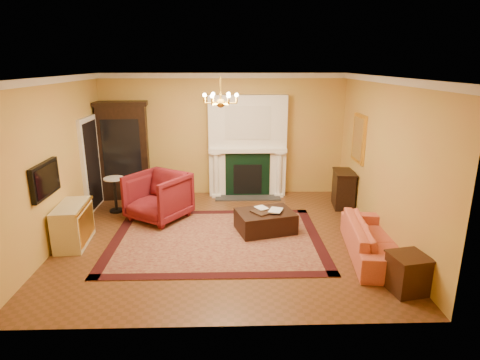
{
  "coord_description": "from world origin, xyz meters",
  "views": [
    {
      "loc": [
        0.13,
        -7.13,
        3.23
      ],
      "look_at": [
        0.35,
        0.3,
        1.05
      ],
      "focal_mm": 30.0,
      "sensor_mm": 36.0,
      "label": 1
    }
  ],
  "objects_px": {
    "coral_sofa": "(374,234)",
    "console_table": "(343,190)",
    "china_cabinet": "(125,153)",
    "pedestal_table": "(115,192)",
    "end_table": "(407,274)",
    "wingback_armchair": "(158,194)",
    "leather_ottoman": "(265,221)",
    "commode": "(73,225)"
  },
  "relations": [
    {
      "from": "wingback_armchair",
      "to": "console_table",
      "type": "height_order",
      "value": "wingback_armchair"
    },
    {
      "from": "china_cabinet",
      "to": "pedestal_table",
      "type": "bearing_deg",
      "value": -96.5
    },
    {
      "from": "commode",
      "to": "console_table",
      "type": "xyz_separation_m",
      "value": [
        5.51,
        1.85,
        0.03
      ]
    },
    {
      "from": "end_table",
      "to": "console_table",
      "type": "bearing_deg",
      "value": 89.05
    },
    {
      "from": "leather_ottoman",
      "to": "wingback_armchair",
      "type": "bearing_deg",
      "value": 146.91
    },
    {
      "from": "console_table",
      "to": "leather_ottoman",
      "type": "height_order",
      "value": "console_table"
    },
    {
      "from": "commode",
      "to": "wingback_armchair",
      "type": "bearing_deg",
      "value": 36.71
    },
    {
      "from": "console_table",
      "to": "pedestal_table",
      "type": "bearing_deg",
      "value": -171.26
    },
    {
      "from": "coral_sofa",
      "to": "console_table",
      "type": "relative_size",
      "value": 2.52
    },
    {
      "from": "commode",
      "to": "console_table",
      "type": "bearing_deg",
      "value": 14.38
    },
    {
      "from": "china_cabinet",
      "to": "end_table",
      "type": "xyz_separation_m",
      "value": [
        5.12,
        -4.49,
        -0.85
      ]
    },
    {
      "from": "wingback_armchair",
      "to": "coral_sofa",
      "type": "distance_m",
      "value": 4.38
    },
    {
      "from": "end_table",
      "to": "console_table",
      "type": "height_order",
      "value": "console_table"
    },
    {
      "from": "pedestal_table",
      "to": "leather_ottoman",
      "type": "bearing_deg",
      "value": -20.34
    },
    {
      "from": "china_cabinet",
      "to": "console_table",
      "type": "xyz_separation_m",
      "value": [
        5.18,
        -0.87,
        -0.72
      ]
    },
    {
      "from": "coral_sofa",
      "to": "console_table",
      "type": "xyz_separation_m",
      "value": [
        0.16,
        2.48,
        0.01
      ]
    },
    {
      "from": "pedestal_table",
      "to": "end_table",
      "type": "xyz_separation_m",
      "value": [
        5.13,
        -3.44,
        -0.19
      ]
    },
    {
      "from": "wingback_armchair",
      "to": "commode",
      "type": "height_order",
      "value": "wingback_armchair"
    },
    {
      "from": "wingback_armchair",
      "to": "leather_ottoman",
      "type": "xyz_separation_m",
      "value": [
        2.22,
        -0.72,
        -0.34
      ]
    },
    {
      "from": "wingback_armchair",
      "to": "end_table",
      "type": "height_order",
      "value": "wingback_armchair"
    },
    {
      "from": "commode",
      "to": "console_table",
      "type": "relative_size",
      "value": 1.25
    },
    {
      "from": "end_table",
      "to": "leather_ottoman",
      "type": "height_order",
      "value": "end_table"
    },
    {
      "from": "pedestal_table",
      "to": "commode",
      "type": "xyz_separation_m",
      "value": [
        -0.32,
        -1.67,
        -0.08
      ]
    },
    {
      "from": "pedestal_table",
      "to": "end_table",
      "type": "bearing_deg",
      "value": -33.87
    },
    {
      "from": "wingback_armchair",
      "to": "pedestal_table",
      "type": "height_order",
      "value": "wingback_armchair"
    },
    {
      "from": "wingback_armchair",
      "to": "coral_sofa",
      "type": "bearing_deg",
      "value": 9.08
    },
    {
      "from": "pedestal_table",
      "to": "coral_sofa",
      "type": "height_order",
      "value": "coral_sofa"
    },
    {
      "from": "console_table",
      "to": "leather_ottoman",
      "type": "relative_size",
      "value": 0.76
    },
    {
      "from": "coral_sofa",
      "to": "console_table",
      "type": "bearing_deg",
      "value": 3.44
    },
    {
      "from": "wingback_armchair",
      "to": "end_table",
      "type": "distance_m",
      "value": 5.05
    },
    {
      "from": "end_table",
      "to": "leather_ottoman",
      "type": "relative_size",
      "value": 0.51
    },
    {
      "from": "end_table",
      "to": "console_table",
      "type": "distance_m",
      "value": 3.62
    },
    {
      "from": "leather_ottoman",
      "to": "china_cabinet",
      "type": "bearing_deg",
      "value": 130.05
    },
    {
      "from": "pedestal_table",
      "to": "console_table",
      "type": "height_order",
      "value": "console_table"
    },
    {
      "from": "china_cabinet",
      "to": "pedestal_table",
      "type": "height_order",
      "value": "china_cabinet"
    },
    {
      "from": "console_table",
      "to": "commode",
      "type": "bearing_deg",
      "value": -154.67
    },
    {
      "from": "wingback_armchair",
      "to": "end_table",
      "type": "bearing_deg",
      "value": -2.35
    },
    {
      "from": "commode",
      "to": "end_table",
      "type": "xyz_separation_m",
      "value": [
        5.45,
        -1.77,
        -0.11
      ]
    },
    {
      "from": "leather_ottoman",
      "to": "commode",
      "type": "bearing_deg",
      "value": 172.22
    },
    {
      "from": "wingback_armchair",
      "to": "commode",
      "type": "distance_m",
      "value": 1.81
    },
    {
      "from": "wingback_armchair",
      "to": "leather_ottoman",
      "type": "distance_m",
      "value": 2.35
    },
    {
      "from": "wingback_armchair",
      "to": "commode",
      "type": "xyz_separation_m",
      "value": [
        -1.36,
        -1.18,
        -0.18
      ]
    }
  ]
}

